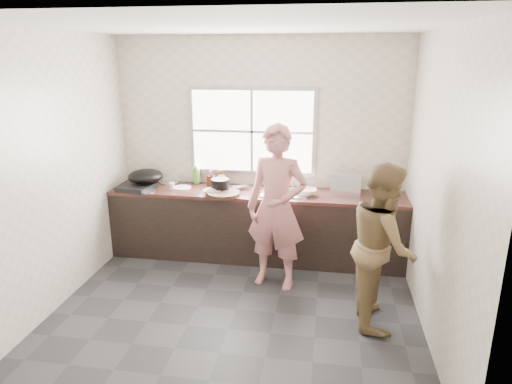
% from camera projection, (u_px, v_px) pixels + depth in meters
% --- Properties ---
extents(floor, '(3.60, 3.20, 0.01)m').
position_uv_depth(floor, '(236.00, 310.00, 4.60)').
color(floor, '#28282B').
rests_on(floor, ground).
extents(ceiling, '(3.60, 3.20, 0.01)m').
position_uv_depth(ceiling, '(232.00, 25.00, 3.82)').
color(ceiling, silver).
rests_on(ceiling, wall_back).
extents(wall_back, '(3.60, 0.01, 2.70)m').
position_uv_depth(wall_back, '(260.00, 147.00, 5.73)').
color(wall_back, beige).
rests_on(wall_back, ground).
extents(wall_left, '(0.01, 3.20, 2.70)m').
position_uv_depth(wall_left, '(55.00, 173.00, 4.49)').
color(wall_left, beige).
rests_on(wall_left, ground).
extents(wall_right, '(0.01, 3.20, 2.70)m').
position_uv_depth(wall_right, '(439.00, 189.00, 3.94)').
color(wall_right, silver).
rests_on(wall_right, ground).
extents(wall_front, '(3.60, 0.01, 2.70)m').
position_uv_depth(wall_front, '(179.00, 251.00, 2.70)').
color(wall_front, beige).
rests_on(wall_front, ground).
extents(cabinet, '(3.60, 0.62, 0.82)m').
position_uv_depth(cabinet, '(256.00, 226.00, 5.70)').
color(cabinet, black).
rests_on(cabinet, floor).
extents(countertop, '(3.60, 0.64, 0.04)m').
position_uv_depth(countertop, '(256.00, 193.00, 5.58)').
color(countertop, '#391C17').
rests_on(countertop, cabinet).
extents(sink, '(0.55, 0.45, 0.02)m').
position_uv_depth(sink, '(285.00, 193.00, 5.52)').
color(sink, silver).
rests_on(sink, countertop).
extents(faucet, '(0.02, 0.02, 0.30)m').
position_uv_depth(faucet, '(287.00, 177.00, 5.67)').
color(faucet, silver).
rests_on(faucet, countertop).
extents(window_frame, '(1.60, 0.05, 1.10)m').
position_uv_depth(window_frame, '(252.00, 131.00, 5.67)').
color(window_frame, '#9EA0A5').
rests_on(window_frame, wall_back).
extents(window_glazing, '(1.50, 0.01, 1.00)m').
position_uv_depth(window_glazing, '(252.00, 132.00, 5.65)').
color(window_glazing, white).
rests_on(window_glazing, window_frame).
extents(woman, '(0.68, 0.52, 1.68)m').
position_uv_depth(woman, '(277.00, 213.00, 4.88)').
color(woman, tan).
rests_on(woman, floor).
extents(person_side, '(0.62, 0.78, 1.55)m').
position_uv_depth(person_side, '(383.00, 245.00, 4.22)').
color(person_side, brown).
rests_on(person_side, floor).
extents(cutting_board, '(0.51, 0.51, 0.04)m').
position_uv_depth(cutting_board, '(224.00, 194.00, 5.42)').
color(cutting_board, black).
rests_on(cutting_board, countertop).
extents(cleaver, '(0.23, 0.21, 0.01)m').
position_uv_depth(cleaver, '(240.00, 186.00, 5.65)').
color(cleaver, silver).
rests_on(cleaver, cutting_board).
extents(bowl_mince, '(0.23, 0.23, 0.05)m').
position_uv_depth(bowl_mince, '(212.00, 192.00, 5.49)').
color(bowl_mince, white).
rests_on(bowl_mince, countertop).
extents(bowl_crabs, '(0.24, 0.24, 0.06)m').
position_uv_depth(bowl_crabs, '(306.00, 193.00, 5.42)').
color(bowl_crabs, silver).
rests_on(bowl_crabs, countertop).
extents(bowl_held, '(0.24, 0.24, 0.07)m').
position_uv_depth(bowl_held, '(303.00, 191.00, 5.49)').
color(bowl_held, silver).
rests_on(bowl_held, countertop).
extents(black_pot, '(0.24, 0.24, 0.16)m').
position_uv_depth(black_pot, '(220.00, 185.00, 5.55)').
color(black_pot, black).
rests_on(black_pot, countertop).
extents(plate_food, '(0.29, 0.29, 0.02)m').
position_uv_depth(plate_food, '(182.00, 188.00, 5.71)').
color(plate_food, white).
rests_on(plate_food, countertop).
extents(bottle_green, '(0.11, 0.11, 0.27)m').
position_uv_depth(bottle_green, '(196.00, 173.00, 5.88)').
color(bottle_green, '#47822A').
rests_on(bottle_green, countertop).
extents(bottle_brown_tall, '(0.10, 0.10, 0.19)m').
position_uv_depth(bottle_brown_tall, '(211.00, 179.00, 5.79)').
color(bottle_brown_tall, '#471E11').
rests_on(bottle_brown_tall, countertop).
extents(bottle_brown_short, '(0.19, 0.19, 0.18)m').
position_uv_depth(bottle_brown_short, '(222.00, 178.00, 5.84)').
color(bottle_brown_short, '#4B3212').
rests_on(bottle_brown_short, countertop).
extents(glass_jar, '(0.07, 0.07, 0.09)m').
position_uv_depth(glass_jar, '(172.00, 186.00, 5.64)').
color(glass_jar, silver).
rests_on(glass_jar, countertop).
extents(burner, '(0.45, 0.45, 0.06)m').
position_uv_depth(burner, '(137.00, 187.00, 5.66)').
color(burner, black).
rests_on(burner, countertop).
extents(wok, '(0.51, 0.51, 0.16)m').
position_uv_depth(wok, '(146.00, 176.00, 5.73)').
color(wok, black).
rests_on(wok, burner).
extents(dish_rack, '(0.38, 0.29, 0.26)m').
position_uv_depth(dish_rack, '(347.00, 184.00, 5.43)').
color(dish_rack, silver).
rests_on(dish_rack, countertop).
extents(pot_lid_left, '(0.31, 0.31, 0.01)m').
position_uv_depth(pot_lid_left, '(145.00, 191.00, 5.58)').
color(pot_lid_left, '#B3B4BA').
rests_on(pot_lid_left, countertop).
extents(pot_lid_right, '(0.29, 0.29, 0.01)m').
position_uv_depth(pot_lid_right, '(170.00, 182.00, 5.96)').
color(pot_lid_right, silver).
rests_on(pot_lid_right, countertop).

